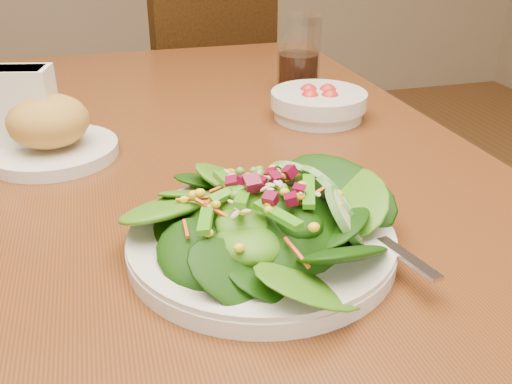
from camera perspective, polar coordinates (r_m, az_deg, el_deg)
The scene contains 7 objects.
dining_table at distance 0.81m, azimuth -8.94°, elevation -4.37°, with size 0.90×1.40×0.75m.
chair_far at distance 1.84m, azimuth -6.14°, elevation 9.29°, with size 0.59×0.59×0.97m.
salad_plate at distance 0.56m, azimuth 1.47°, elevation -3.38°, with size 0.27×0.27×0.08m.
bread_plate at distance 0.83m, azimuth -19.86°, elevation 5.61°, with size 0.17×0.17×0.09m.
tomato_bowl at distance 0.94m, azimuth 6.27°, elevation 8.76°, with size 0.16×0.16×0.05m.
drinking_glass at distance 1.07m, azimuth 4.27°, elevation 13.10°, with size 0.08×0.08×0.14m.
napkin_holder at distance 0.84m, azimuth -22.55°, elevation 7.64°, with size 0.10×0.07×0.12m.
Camera 1 is at (-0.06, -0.69, 1.06)m, focal length 40.00 mm.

